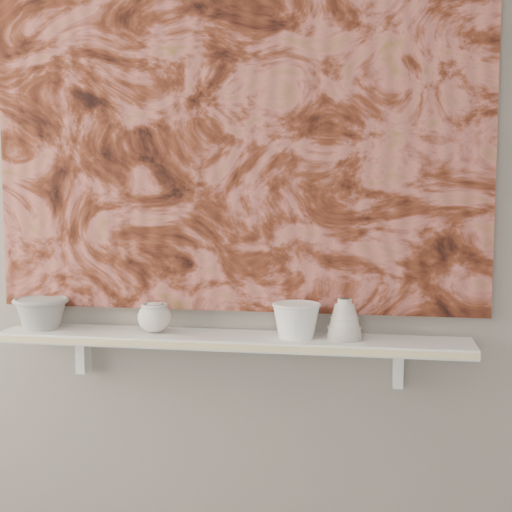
% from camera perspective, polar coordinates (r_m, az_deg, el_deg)
% --- Properties ---
extents(wall_back, '(3.60, 0.00, 3.60)m').
position_cam_1_polar(wall_back, '(2.17, -1.58, 5.11)').
color(wall_back, gray).
rests_on(wall_back, floor).
extents(shelf, '(1.40, 0.18, 0.03)m').
position_cam_1_polar(shelf, '(2.12, -2.05, -6.73)').
color(shelf, silver).
rests_on(shelf, wall_back).
extents(shelf_stripe, '(1.40, 0.01, 0.02)m').
position_cam_1_polar(shelf_stripe, '(2.03, -2.59, -7.28)').
color(shelf_stripe, beige).
rests_on(shelf_stripe, shelf).
extents(bracket_left, '(0.03, 0.06, 0.12)m').
position_cam_1_polar(bracket_left, '(2.34, -13.63, -7.58)').
color(bracket_left, silver).
rests_on(bracket_left, wall_back).
extents(bracket_right, '(0.03, 0.06, 0.12)m').
position_cam_1_polar(bracket_right, '(2.16, 11.29, -8.65)').
color(bracket_right, silver).
rests_on(bracket_right, wall_back).
extents(painting, '(1.50, 0.02, 1.10)m').
position_cam_1_polar(painting, '(2.16, -1.67, 10.16)').
color(painting, '#612917').
rests_on(painting, wall_back).
extents(house_motif, '(0.09, 0.00, 0.08)m').
position_cam_1_polar(house_motif, '(2.10, 10.40, 1.80)').
color(house_motif, black).
rests_on(house_motif, painting).
extents(bowl_grey, '(0.17, 0.17, 0.10)m').
position_cam_1_polar(bowl_grey, '(2.30, -16.82, -4.36)').
color(bowl_grey, gray).
rests_on(bowl_grey, shelf).
extents(cup_cream, '(0.13, 0.13, 0.09)m').
position_cam_1_polar(cup_cream, '(2.17, -8.13, -4.89)').
color(cup_cream, silver).
rests_on(cup_cream, shelf).
extents(bell_vessel, '(0.13, 0.13, 0.12)m').
position_cam_1_polar(bell_vessel, '(2.07, 7.10, -5.01)').
color(bell_vessel, white).
rests_on(bell_vessel, shelf).
extents(bowl_white, '(0.18, 0.18, 0.10)m').
position_cam_1_polar(bowl_white, '(2.08, 3.24, -5.13)').
color(bowl_white, white).
rests_on(bowl_white, shelf).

